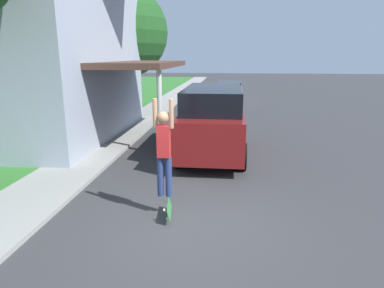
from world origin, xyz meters
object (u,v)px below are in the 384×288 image
at_px(car_down_street, 229,92).
at_px(skateboarder, 164,147).
at_px(lawn_tree_far, 122,32).
at_px(suv_parked, 213,120).
at_px(skateboard, 169,209).

distance_m(car_down_street, skateboarder, 18.70).
height_order(lawn_tree_far, suv_parked, lawn_tree_far).
bearing_deg(car_down_street, lawn_tree_far, -130.47).
bearing_deg(skateboard, car_down_street, 86.66).
height_order(suv_parked, skateboard, suv_parked).
bearing_deg(suv_parked, lawn_tree_far, 125.13).
bearing_deg(suv_parked, skateboarder, -99.14).
relative_size(skateboarder, skateboard, 2.53).
bearing_deg(skateboarder, car_down_street, 86.31).
relative_size(lawn_tree_far, skateboarder, 3.39).
height_order(suv_parked, car_down_street, suv_parked).
xyz_separation_m(lawn_tree_far, skateboard, (4.57, -12.16, -4.21)).
xyz_separation_m(lawn_tree_far, car_down_street, (5.67, 6.64, -3.74)).
bearing_deg(lawn_tree_far, skateboard, -69.41).
height_order(lawn_tree_far, skateboarder, lawn_tree_far).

